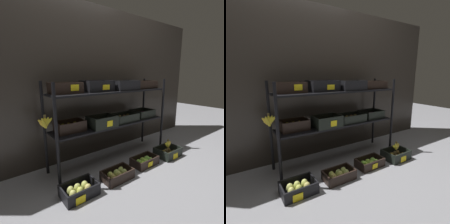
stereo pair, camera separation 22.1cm
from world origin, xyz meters
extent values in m
plane|color=gray|center=(0.00, 0.00, 0.00)|extent=(10.00, 10.00, 0.00)
cube|color=#2D2823|center=(0.00, 0.38, 0.99)|extent=(3.98, 0.12, 1.98)
cylinder|color=black|center=(-0.79, -0.18, 0.52)|extent=(0.03, 0.03, 1.05)
cylinder|color=black|center=(0.79, -0.18, 0.52)|extent=(0.03, 0.03, 1.05)
cylinder|color=black|center=(-0.79, 0.18, 0.52)|extent=(0.03, 0.03, 1.05)
cylinder|color=black|center=(0.79, 0.18, 0.52)|extent=(0.03, 0.03, 1.05)
cube|color=black|center=(0.00, 0.00, 0.49)|extent=(1.55, 0.34, 0.02)
cube|color=black|center=(0.00, 0.00, 0.91)|extent=(1.55, 0.34, 0.02)
cube|color=black|center=(-0.56, 0.03, 0.51)|extent=(0.31, 0.21, 0.01)
cube|color=black|center=(-0.56, -0.07, 0.57)|extent=(0.31, 0.02, 0.11)
cube|color=black|center=(-0.56, 0.12, 0.57)|extent=(0.31, 0.02, 0.11)
cube|color=black|center=(-0.71, 0.03, 0.57)|extent=(0.02, 0.17, 0.11)
cube|color=black|center=(-0.42, 0.03, 0.57)|extent=(0.02, 0.17, 0.11)
ellipsoid|color=yellow|center=(-0.63, 0.00, 0.55)|extent=(0.06, 0.06, 0.08)
ellipsoid|color=yellow|center=(-0.57, 0.00, 0.55)|extent=(0.06, 0.06, 0.08)
ellipsoid|color=yellow|center=(-0.49, 0.00, 0.55)|extent=(0.06, 0.06, 0.08)
ellipsoid|color=yellow|center=(-0.63, 0.05, 0.55)|extent=(0.06, 0.06, 0.08)
ellipsoid|color=yellow|center=(-0.56, 0.05, 0.55)|extent=(0.06, 0.06, 0.08)
ellipsoid|color=yellow|center=(-0.49, 0.05, 0.55)|extent=(0.06, 0.06, 0.08)
cube|color=black|center=(-0.19, -0.05, 0.51)|extent=(0.33, 0.23, 0.01)
cube|color=black|center=(-0.19, -0.16, 0.57)|extent=(0.33, 0.02, 0.12)
cube|color=black|center=(-0.19, 0.06, 0.57)|extent=(0.33, 0.02, 0.12)
cube|color=black|center=(-0.34, -0.05, 0.57)|extent=(0.02, 0.20, 0.12)
cube|color=black|center=(-0.03, -0.05, 0.57)|extent=(0.02, 0.20, 0.12)
sphere|color=orange|center=(-0.27, -0.08, 0.54)|extent=(0.06, 0.06, 0.06)
sphere|color=orange|center=(-0.19, -0.09, 0.54)|extent=(0.06, 0.06, 0.06)
sphere|color=orange|center=(-0.11, -0.09, 0.54)|extent=(0.06, 0.06, 0.06)
sphere|color=orange|center=(-0.27, -0.01, 0.54)|extent=(0.06, 0.06, 0.06)
sphere|color=orange|center=(-0.19, -0.02, 0.54)|extent=(0.06, 0.06, 0.06)
sphere|color=orange|center=(-0.11, -0.02, 0.54)|extent=(0.06, 0.06, 0.06)
cube|color=yellow|center=(-0.16, -0.17, 0.56)|extent=(0.08, 0.01, 0.07)
cube|color=black|center=(0.19, -0.02, 0.51)|extent=(0.36, 0.24, 0.01)
cube|color=black|center=(0.19, -0.13, 0.56)|extent=(0.36, 0.02, 0.09)
cube|color=black|center=(0.19, 0.09, 0.56)|extent=(0.36, 0.02, 0.09)
cube|color=black|center=(0.01, -0.02, 0.56)|extent=(0.02, 0.21, 0.09)
cube|color=black|center=(0.36, -0.02, 0.56)|extent=(0.02, 0.21, 0.09)
ellipsoid|color=brown|center=(0.08, -0.06, 0.55)|extent=(0.05, 0.05, 0.07)
ellipsoid|color=brown|center=(0.15, -0.06, 0.55)|extent=(0.05, 0.05, 0.07)
ellipsoid|color=brown|center=(0.22, -0.05, 0.55)|extent=(0.05, 0.05, 0.07)
ellipsoid|color=brown|center=(0.29, -0.06, 0.55)|extent=(0.05, 0.05, 0.07)
ellipsoid|color=brown|center=(0.08, 0.02, 0.55)|extent=(0.05, 0.05, 0.07)
ellipsoid|color=brown|center=(0.15, 0.02, 0.55)|extent=(0.05, 0.05, 0.07)
ellipsoid|color=brown|center=(0.22, 0.02, 0.55)|extent=(0.05, 0.05, 0.07)
ellipsoid|color=brown|center=(0.29, 0.02, 0.55)|extent=(0.05, 0.05, 0.07)
cube|color=black|center=(0.57, 0.01, 0.51)|extent=(0.31, 0.25, 0.01)
cube|color=black|center=(0.57, -0.11, 0.56)|extent=(0.31, 0.02, 0.09)
cube|color=black|center=(0.57, 0.13, 0.56)|extent=(0.31, 0.02, 0.09)
cube|color=black|center=(0.42, 0.01, 0.56)|extent=(0.02, 0.22, 0.09)
cube|color=black|center=(0.72, 0.01, 0.56)|extent=(0.02, 0.22, 0.09)
sphere|color=#542E4E|center=(0.48, -0.05, 0.54)|extent=(0.05, 0.05, 0.05)
sphere|color=#651C53|center=(0.54, -0.05, 0.54)|extent=(0.05, 0.05, 0.05)
sphere|color=#621949|center=(0.60, -0.05, 0.54)|extent=(0.05, 0.05, 0.05)
sphere|color=#5E2B50|center=(0.66, -0.05, 0.54)|extent=(0.05, 0.05, 0.05)
sphere|color=#562945|center=(0.48, 0.01, 0.54)|extent=(0.05, 0.05, 0.05)
sphere|color=#68224D|center=(0.54, 0.01, 0.54)|extent=(0.05, 0.05, 0.05)
sphere|color=#551946|center=(0.60, 0.01, 0.54)|extent=(0.05, 0.05, 0.05)
sphere|color=#6D1C4A|center=(0.66, 0.01, 0.54)|extent=(0.05, 0.05, 0.05)
sphere|color=#5B2147|center=(0.49, 0.06, 0.54)|extent=(0.05, 0.05, 0.05)
sphere|color=#671947|center=(0.55, 0.06, 0.54)|extent=(0.05, 0.05, 0.05)
sphere|color=#58254E|center=(0.60, 0.07, 0.54)|extent=(0.05, 0.05, 0.05)
sphere|color=#67204A|center=(0.65, 0.07, 0.54)|extent=(0.05, 0.05, 0.05)
cube|color=black|center=(-0.58, 0.05, 0.92)|extent=(0.33, 0.21, 0.01)
cube|color=black|center=(-0.58, -0.05, 0.98)|extent=(0.33, 0.02, 0.10)
cube|color=black|center=(-0.58, 0.14, 0.98)|extent=(0.33, 0.02, 0.10)
cube|color=black|center=(-0.74, 0.05, 0.98)|extent=(0.02, 0.17, 0.10)
cube|color=black|center=(-0.43, 0.05, 0.98)|extent=(0.02, 0.17, 0.10)
sphere|color=#8DB533|center=(-0.63, 0.03, 0.96)|extent=(0.07, 0.07, 0.07)
sphere|color=#82B143|center=(-0.52, 0.02, 0.96)|extent=(0.07, 0.07, 0.07)
sphere|color=#96C136|center=(-0.64, 0.07, 0.96)|extent=(0.07, 0.07, 0.07)
sphere|color=#93B33F|center=(-0.52, 0.07, 0.96)|extent=(0.07, 0.07, 0.07)
cube|color=yellow|center=(-0.52, -0.06, 0.98)|extent=(0.09, 0.01, 0.06)
cube|color=black|center=(-0.19, 0.05, 0.92)|extent=(0.35, 0.25, 0.01)
cube|color=black|center=(-0.19, -0.07, 0.99)|extent=(0.35, 0.02, 0.12)
cube|color=black|center=(-0.19, 0.16, 0.99)|extent=(0.35, 0.02, 0.12)
cube|color=black|center=(-0.35, 0.05, 0.99)|extent=(0.02, 0.22, 0.12)
cube|color=black|center=(-0.02, 0.05, 0.99)|extent=(0.02, 0.22, 0.12)
sphere|color=red|center=(-0.27, 0.01, 0.96)|extent=(0.07, 0.07, 0.07)
sphere|color=red|center=(-0.18, 0.01, 0.96)|extent=(0.07, 0.07, 0.07)
sphere|color=red|center=(-0.10, 0.01, 0.96)|extent=(0.07, 0.07, 0.07)
sphere|color=red|center=(-0.27, 0.09, 0.96)|extent=(0.07, 0.07, 0.07)
sphere|color=red|center=(-0.18, 0.08, 0.96)|extent=(0.07, 0.07, 0.07)
sphere|color=red|center=(-0.10, 0.09, 0.96)|extent=(0.07, 0.07, 0.07)
cube|color=yellow|center=(-0.14, -0.08, 0.97)|extent=(0.09, 0.01, 0.06)
cube|color=black|center=(0.19, -0.03, 0.92)|extent=(0.34, 0.22, 0.01)
cube|color=black|center=(0.19, -0.13, 0.98)|extent=(0.34, 0.02, 0.11)
cube|color=black|center=(0.19, 0.07, 0.98)|extent=(0.34, 0.02, 0.11)
cube|color=black|center=(0.02, -0.03, 0.98)|extent=(0.02, 0.19, 0.11)
cube|color=black|center=(0.35, -0.03, 0.98)|extent=(0.02, 0.19, 0.11)
sphere|color=#E5BF48|center=(0.11, -0.05, 0.96)|extent=(0.07, 0.07, 0.07)
sphere|color=gold|center=(0.19, -0.05, 0.96)|extent=(0.07, 0.07, 0.07)
sphere|color=gold|center=(0.26, -0.06, 0.96)|extent=(0.07, 0.07, 0.07)
sphere|color=#D6C052|center=(0.10, 0.00, 0.96)|extent=(0.07, 0.07, 0.07)
sphere|color=#E4C958|center=(0.19, 0.00, 0.96)|extent=(0.07, 0.07, 0.07)
sphere|color=#CFBD4F|center=(0.27, 0.01, 0.96)|extent=(0.07, 0.07, 0.07)
cube|color=black|center=(0.57, 0.00, 0.92)|extent=(0.37, 0.22, 0.01)
cube|color=black|center=(0.57, -0.11, 0.98)|extent=(0.37, 0.02, 0.09)
cube|color=black|center=(0.57, 0.10, 0.98)|extent=(0.37, 0.02, 0.09)
cube|color=black|center=(0.39, 0.00, 0.98)|extent=(0.02, 0.19, 0.09)
cube|color=black|center=(0.75, 0.00, 0.98)|extent=(0.02, 0.19, 0.09)
sphere|color=orange|center=(0.48, -0.03, 0.97)|extent=(0.07, 0.07, 0.07)
sphere|color=orange|center=(0.57, -0.03, 0.97)|extent=(0.07, 0.07, 0.07)
sphere|color=orange|center=(0.66, -0.03, 0.97)|extent=(0.07, 0.07, 0.07)
sphere|color=orange|center=(0.48, 0.02, 0.97)|extent=(0.07, 0.07, 0.07)
sphere|color=orange|center=(0.57, 0.02, 0.97)|extent=(0.07, 0.07, 0.07)
sphere|color=orange|center=(0.65, 0.02, 0.97)|extent=(0.07, 0.07, 0.07)
cylinder|color=brown|center=(-0.83, 0.00, 0.72)|extent=(0.02, 0.02, 0.02)
ellipsoid|color=yellow|center=(-0.86, 0.00, 0.65)|extent=(0.10, 0.03, 0.11)
ellipsoid|color=yellow|center=(-0.85, -0.01, 0.65)|extent=(0.07, 0.03, 0.12)
ellipsoid|color=yellow|center=(-0.83, 0.00, 0.65)|extent=(0.03, 0.03, 0.11)
ellipsoid|color=yellow|center=(-0.82, 0.00, 0.65)|extent=(0.07, 0.03, 0.12)
ellipsoid|color=yellow|center=(-0.80, 0.00, 0.65)|extent=(0.10, 0.03, 0.10)
cylinder|color=brown|center=(-0.83, 0.01, 0.69)|extent=(0.02, 0.02, 0.02)
ellipsoid|color=yellow|center=(-0.85, 0.00, 0.63)|extent=(0.09, 0.03, 0.08)
ellipsoid|color=yellow|center=(-0.85, 0.02, 0.63)|extent=(0.08, 0.03, 0.09)
ellipsoid|color=yellow|center=(-0.84, 0.02, 0.63)|extent=(0.05, 0.03, 0.09)
ellipsoid|color=yellow|center=(-0.83, 0.01, 0.63)|extent=(0.05, 0.03, 0.09)
ellipsoid|color=yellow|center=(-0.82, 0.00, 0.63)|extent=(0.07, 0.03, 0.09)
ellipsoid|color=yellow|center=(-0.81, 0.02, 0.63)|extent=(0.08, 0.03, 0.09)
cube|color=black|center=(-0.68, -0.38, 0.01)|extent=(0.33, 0.23, 0.01)
cube|color=black|center=(-0.68, -0.49, 0.06)|extent=(0.33, 0.02, 0.10)
cube|color=black|center=(-0.68, -0.28, 0.06)|extent=(0.33, 0.02, 0.10)
cube|color=black|center=(-0.84, -0.38, 0.06)|extent=(0.02, 0.19, 0.10)
cube|color=black|center=(-0.53, -0.38, 0.06)|extent=(0.02, 0.19, 0.10)
ellipsoid|color=#BEBB5D|center=(-0.76, -0.41, 0.06)|extent=(0.07, 0.07, 0.09)
ellipsoid|color=#B5B84B|center=(-0.69, -0.41, 0.06)|extent=(0.07, 0.07, 0.09)
ellipsoid|color=tan|center=(-0.61, -0.41, 0.06)|extent=(0.07, 0.07, 0.09)
ellipsoid|color=tan|center=(-0.76, -0.35, 0.06)|extent=(0.07, 0.07, 0.09)
ellipsoid|color=#A6AC53|center=(-0.69, -0.35, 0.06)|extent=(0.07, 0.07, 0.09)
ellipsoid|color=#BAC15D|center=(-0.61, -0.35, 0.06)|extent=(0.07, 0.07, 0.09)
cube|color=yellow|center=(-0.73, -0.50, 0.04)|extent=(0.09, 0.01, 0.08)
cube|color=black|center=(-0.24, -0.40, 0.01)|extent=(0.34, 0.20, 0.01)
cube|color=black|center=(-0.24, -0.49, 0.06)|extent=(0.34, 0.02, 0.10)
cube|color=black|center=(-0.24, -0.31, 0.06)|extent=(0.34, 0.02, 0.10)
cube|color=black|center=(-0.40, -0.40, 0.06)|extent=(0.02, 0.17, 0.10)
cube|color=black|center=(-0.08, -0.40, 0.06)|extent=(0.02, 0.17, 0.10)
ellipsoid|color=tan|center=(-0.32, -0.42, 0.06)|extent=(0.07, 0.07, 0.09)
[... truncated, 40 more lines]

